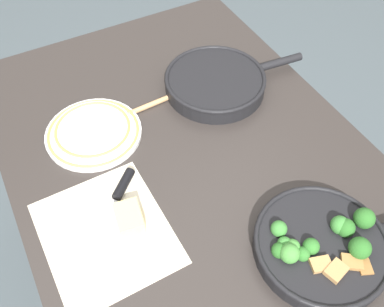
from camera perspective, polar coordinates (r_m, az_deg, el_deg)
The scene contains 9 objects.
ground_plane at distance 1.74m, azimuth 0.00°, elevation -15.98°, with size 14.00×14.00×0.00m, color #424C51.
dining_table_red at distance 1.16m, azimuth 0.00°, elevation -3.05°, with size 1.29×0.89×0.73m.
skillet_broccoli at distance 0.98m, azimuth 17.07°, elevation -11.58°, with size 0.29×0.40×0.08m.
skillet_eggs at distance 1.27m, azimuth 3.22°, elevation 9.47°, with size 0.29×0.44×0.05m.
wooden_spoon at distance 1.24m, azimuth -3.84°, elevation 7.23°, with size 0.05×0.39×0.02m.
parchment_sheet at distance 1.00m, azimuth -11.41°, elevation -10.34°, with size 0.32×0.28×0.00m.
grater_knife at distance 1.03m, azimuth -10.22°, elevation -6.56°, with size 0.20×0.22×0.02m.
cheese_block at distance 0.99m, azimuth -8.40°, elevation -8.56°, with size 0.08×0.07×0.04m.
dinner_plate_stack at distance 1.17m, azimuth -13.03°, elevation 2.88°, with size 0.26×0.26×0.03m.
Camera 1 is at (0.60, -0.32, 1.59)m, focal length 40.00 mm.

